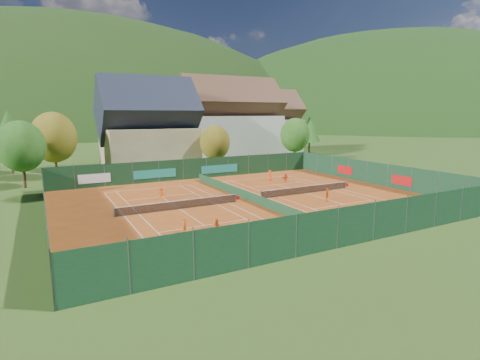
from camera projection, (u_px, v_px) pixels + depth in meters
name	position (u px, v px, depth m)	size (l,w,h in m)	color
ground	(249.00, 201.00, 41.52)	(600.00, 600.00, 0.00)	#2C4B17
clay_pad	(249.00, 200.00, 41.52)	(40.00, 32.00, 0.01)	#9E4517
court_markings_left	(180.00, 209.00, 37.78)	(11.03, 23.83, 0.00)	white
court_markings_right	(306.00, 193.00, 45.25)	(11.03, 23.83, 0.00)	white
tennis_net_left	(181.00, 204.00, 37.77)	(13.30, 0.10, 1.02)	#59595B
tennis_net_right	(307.00, 189.00, 45.24)	(13.30, 0.10, 1.02)	#59595B
court_divider	(249.00, 196.00, 41.43)	(0.03, 28.80, 1.00)	#163D23
fence_north	(192.00, 169.00, 54.91)	(40.00, 0.10, 3.00)	#12331B
fence_south	(356.00, 225.00, 27.39)	(40.00, 0.04, 3.00)	#143720
fence_west	(45.00, 209.00, 31.92)	(0.04, 32.00, 3.00)	#13361C
fence_east	(377.00, 174.00, 50.64)	(0.09, 32.00, 3.00)	#133520
chalet	(148.00, 130.00, 64.95)	(16.20, 12.00, 16.00)	#C3B689
hotel_block_a	(230.00, 124.00, 78.89)	(21.60, 11.00, 17.25)	silver
hotel_block_b	(266.00, 125.00, 92.49)	(17.28, 10.00, 15.50)	silver
tree_west_front	(21.00, 146.00, 47.63)	(5.72, 5.72, 8.69)	#432818
tree_west_mid	(54.00, 137.00, 54.58)	(6.44, 6.44, 9.78)	#472C19
tree_west_back	(9.00, 131.00, 58.59)	(5.60, 5.60, 10.00)	#442C18
tree_center	(215.00, 143.00, 62.56)	(5.01, 5.01, 7.60)	#4C341B
tree_east_front	(295.00, 135.00, 72.58)	(5.72, 5.72, 8.69)	#49301A
tree_east_mid	(310.00, 129.00, 84.06)	(5.04, 5.04, 9.00)	#402517
tree_east_back	(261.00, 125.00, 87.14)	(7.15, 7.15, 10.86)	#412B17
mountain_backdrop	(120.00, 184.00, 264.16)	(820.00, 530.00, 242.00)	black
ball_hopper	(433.00, 206.00, 36.86)	(0.34, 0.34, 0.80)	slate
loose_ball_0	(229.00, 229.00, 31.09)	(0.07, 0.07, 0.07)	#CCD833
loose_ball_1	(352.00, 214.00, 35.68)	(0.07, 0.07, 0.07)	#CCD833
loose_ball_2	(255.00, 197.00, 43.16)	(0.07, 0.07, 0.07)	#CCD833
loose_ball_3	(207.00, 190.00, 46.90)	(0.07, 0.07, 0.07)	#CCD833
player_left_near	(185.00, 225.00, 30.23)	(0.45, 0.30, 1.25)	#D66013
player_left_mid	(217.00, 227.00, 29.84)	(0.61, 0.47, 1.25)	#CB3E12
player_left_far	(161.00, 194.00, 41.62)	(0.95, 0.55, 1.47)	#F05415
player_right_near	(327.00, 195.00, 41.00)	(0.86, 0.36, 1.46)	orange
player_right_far_a	(270.00, 175.00, 53.76)	(0.73, 0.48, 1.49)	#FD5016
player_right_far_b	(285.00, 178.00, 51.85)	(1.24, 0.39, 1.34)	#E14714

